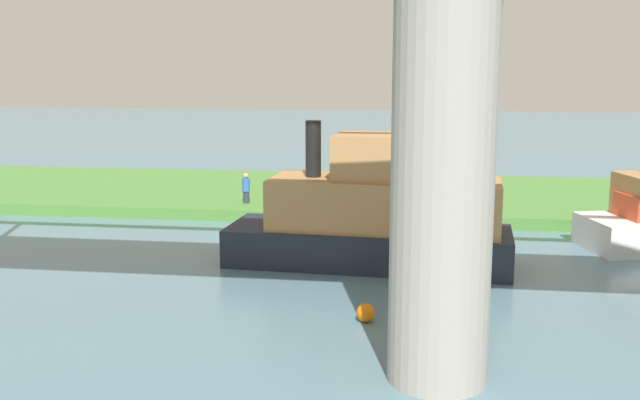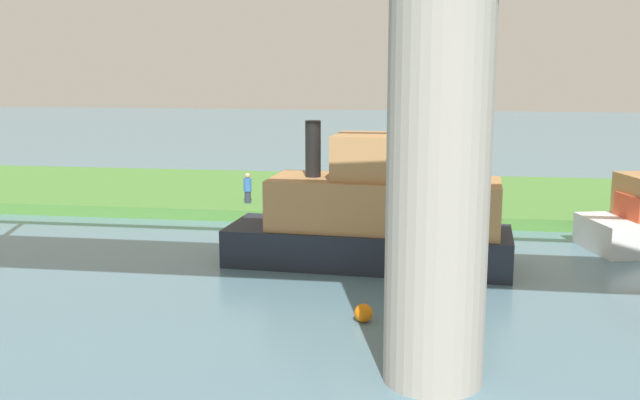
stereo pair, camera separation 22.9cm
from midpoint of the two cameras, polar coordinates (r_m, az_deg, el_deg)
ground_plane at (r=31.67m, az=2.23°, el=-1.96°), size 160.00×160.00×0.00m
grassy_bank at (r=37.48m, az=3.25°, el=0.37°), size 80.00×12.00×0.50m
bridge_pylon at (r=15.53m, az=9.55°, el=3.38°), size 2.16×2.16×9.85m
person_on_bank at (r=34.04m, az=-5.41°, el=0.94°), size 0.47×0.47×1.39m
mooring_post at (r=33.24m, az=11.48°, el=0.09°), size 0.20×0.20×0.89m
motorboat_red at (r=25.21m, az=4.75°, el=-0.98°), size 9.78×3.79×4.91m
marker_buoy at (r=20.01m, az=3.70°, el=-8.67°), size 0.50×0.50×0.50m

